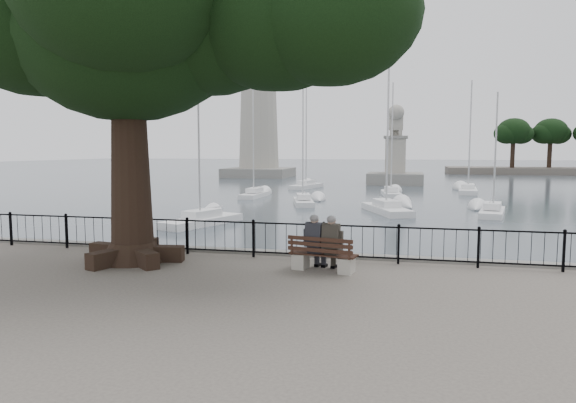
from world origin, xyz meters
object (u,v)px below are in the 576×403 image
(person_left, at_px, (316,244))
(lion_monument, at_px, (395,164))
(lighthouse, at_px, (259,95))
(person_right, at_px, (333,245))
(tree, at_px, (161,10))
(bench, at_px, (323,259))

(person_left, relative_size, lion_monument, 0.15)
(lighthouse, bearing_deg, person_right, -72.26)
(person_right, bearing_deg, lion_monument, 89.32)
(lighthouse, bearing_deg, tree, -76.19)
(tree, distance_m, lighthouse, 62.55)
(bench, distance_m, lion_monument, 48.69)
(bench, bearing_deg, person_right, 11.09)
(person_left, height_order, lighthouse, lighthouse)
(person_left, xyz_separation_m, person_right, (0.44, -0.09, 0.00))
(person_right, height_order, tree, tree)
(person_left, height_order, person_right, same)
(person_left, bearing_deg, person_right, -11.62)
(bench, distance_m, tree, 7.61)
(lighthouse, distance_m, lion_monument, 25.26)
(person_right, distance_m, lighthouse, 64.56)
(bench, distance_m, lighthouse, 64.58)
(bench, relative_size, lighthouse, 0.06)
(person_left, bearing_deg, bench, -36.02)
(person_left, height_order, lion_monument, lion_monument)
(person_right, distance_m, lion_monument, 48.63)
(bench, bearing_deg, lion_monument, 89.02)
(bench, bearing_deg, tree, 177.94)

